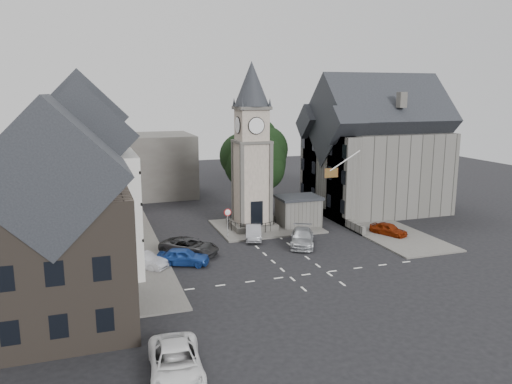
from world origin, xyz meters
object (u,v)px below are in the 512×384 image
object	(u,v)px
car_east_red	(388,229)
pedestrian	(344,210)
car_west_blue	(183,257)
stone_shelter	(298,211)
clock_tower	(252,147)

from	to	relation	value
car_east_red	pedestrian	world-z (taller)	pedestrian
car_west_blue	car_east_red	distance (m)	20.06
stone_shelter	clock_tower	bearing A→B (deg)	174.16
car_east_red	stone_shelter	bearing A→B (deg)	113.37
clock_tower	car_east_red	world-z (taller)	clock_tower
car_east_red	pedestrian	size ratio (longest dim) A/B	2.06
stone_shelter	car_west_blue	xyz separation A→B (m)	(-13.27, -7.95, -0.86)
car_west_blue	car_east_red	size ratio (longest dim) A/B	1.12
pedestrian	car_east_red	bearing A→B (deg)	93.48
clock_tower	car_east_red	distance (m)	15.19
car_west_blue	pedestrian	bearing A→B (deg)	-41.27
pedestrian	car_west_blue	bearing A→B (deg)	24.64
clock_tower	stone_shelter	world-z (taller)	clock_tower
car_west_blue	stone_shelter	bearing A→B (deg)	-36.41
stone_shelter	pedestrian	world-z (taller)	stone_shelter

